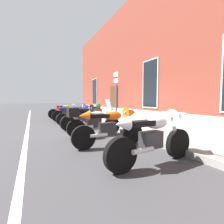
# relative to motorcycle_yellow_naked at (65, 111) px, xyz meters

# --- Properties ---
(ground_plane) EXTENTS (140.00, 140.00, 0.00)m
(ground_plane) POSITION_rel_motorcycle_yellow_naked_xyz_m (4.62, 0.96, -0.49)
(ground_plane) COLOR #38383A
(sidewalk) EXTENTS (31.48, 2.63, 0.15)m
(sidewalk) POSITION_rel_motorcycle_yellow_naked_xyz_m (4.62, 2.27, -0.42)
(sidewalk) COLOR gray
(sidewalk) RESTS_ON ground_plane
(lane_stripe) EXTENTS (31.48, 0.12, 0.01)m
(lane_stripe) POSITION_rel_motorcycle_yellow_naked_xyz_m (4.62, -2.24, -0.49)
(lane_stripe) COLOR silver
(lane_stripe) RESTS_ON ground_plane
(brick_pub_facade) EXTENTS (25.48, 6.42, 7.55)m
(brick_pub_facade) POSITION_rel_motorcycle_yellow_naked_xyz_m (4.62, 6.75, 3.28)
(brick_pub_facade) COLOR brown
(brick_pub_facade) RESTS_ON ground_plane
(motorcycle_yellow_naked) EXTENTS (0.62, 2.18, 0.99)m
(motorcycle_yellow_naked) POSITION_rel_motorcycle_yellow_naked_xyz_m (0.00, 0.00, 0.00)
(motorcycle_yellow_naked) COLOR black
(motorcycle_yellow_naked) RESTS_ON ground_plane
(motorcycle_red_sport) EXTENTS (0.62, 2.04, 0.99)m
(motorcycle_red_sport) POSITION_rel_motorcycle_yellow_naked_xyz_m (1.73, 0.03, 0.05)
(motorcycle_red_sport) COLOR black
(motorcycle_red_sport) RESTS_ON ground_plane
(motorcycle_blue_sport) EXTENTS (0.72, 2.06, 1.07)m
(motorcycle_blue_sport) POSITION_rel_motorcycle_yellow_naked_xyz_m (3.01, 0.09, 0.09)
(motorcycle_blue_sport) COLOR black
(motorcycle_blue_sport) RESTS_ON ground_plane
(motorcycle_black_sport) EXTENTS (0.75, 1.99, 1.07)m
(motorcycle_black_sport) POSITION_rel_motorcycle_yellow_naked_xyz_m (4.58, 0.00, 0.09)
(motorcycle_black_sport) COLOR black
(motorcycle_black_sport) RESTS_ON ground_plane
(motorcycle_silver_touring) EXTENTS (0.62, 1.98, 1.29)m
(motorcycle_silver_touring) POSITION_rel_motorcycle_yellow_naked_xyz_m (6.20, -0.19, 0.05)
(motorcycle_silver_touring) COLOR black
(motorcycle_silver_touring) RESTS_ON ground_plane
(motorcycle_orange_sport) EXTENTS (0.62, 2.06, 1.08)m
(motorcycle_orange_sport) POSITION_rel_motorcycle_yellow_naked_xyz_m (7.64, -0.10, 0.09)
(motorcycle_orange_sport) COLOR black
(motorcycle_orange_sport) RESTS_ON ground_plane
(motorcycle_white_sport) EXTENTS (0.62, 2.12, 1.06)m
(motorcycle_white_sport) POSITION_rel_motorcycle_yellow_naked_xyz_m (9.15, 0.11, 0.08)
(motorcycle_white_sport) COLOR black
(motorcycle_white_sport) RESTS_ON ground_plane
(parking_sign) EXTENTS (0.36, 0.07, 2.35)m
(parking_sign) POSITION_rel_motorcycle_yellow_naked_xyz_m (5.04, 1.35, 1.18)
(parking_sign) COLOR #4C4C51
(parking_sign) RESTS_ON sidewalk
(barrel_planter) EXTENTS (0.58, 0.58, 0.93)m
(barrel_planter) POSITION_rel_motorcycle_yellow_naked_xyz_m (1.99, 1.63, 0.06)
(barrel_planter) COLOR brown
(barrel_planter) RESTS_ON sidewalk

